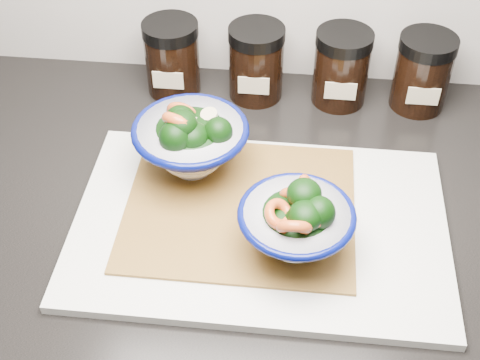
# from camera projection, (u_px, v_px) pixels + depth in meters

# --- Properties ---
(countertop) EXTENTS (3.50, 0.60, 0.04)m
(countertop) POSITION_uv_depth(u_px,v_px,m) (280.00, 220.00, 0.85)
(countertop) COLOR black
(countertop) RESTS_ON cabinet
(cutting_board) EXTENTS (0.45, 0.30, 0.01)m
(cutting_board) POSITION_uv_depth(u_px,v_px,m) (260.00, 225.00, 0.81)
(cutting_board) COLOR silver
(cutting_board) RESTS_ON countertop
(bamboo_mat) EXTENTS (0.28, 0.24, 0.00)m
(bamboo_mat) POSITION_uv_depth(u_px,v_px,m) (240.00, 207.00, 0.82)
(bamboo_mat) COLOR #A17130
(bamboo_mat) RESTS_ON cutting_board
(bowl_left) EXTENTS (0.15, 0.15, 0.11)m
(bowl_left) POSITION_uv_depth(u_px,v_px,m) (190.00, 140.00, 0.84)
(bowl_left) COLOR white
(bowl_left) RESTS_ON bamboo_mat
(bowl_right) EXTENTS (0.13, 0.13, 0.09)m
(bowl_right) POSITION_uv_depth(u_px,v_px,m) (297.00, 223.00, 0.74)
(bowl_right) COLOR white
(bowl_right) RESTS_ON bamboo_mat
(spice_jar_a) EXTENTS (0.08, 0.08, 0.11)m
(spice_jar_a) POSITION_uv_depth(u_px,v_px,m) (172.00, 57.00, 0.99)
(spice_jar_a) COLOR black
(spice_jar_a) RESTS_ON countertop
(spice_jar_b) EXTENTS (0.08, 0.08, 0.11)m
(spice_jar_b) POSITION_uv_depth(u_px,v_px,m) (256.00, 62.00, 0.98)
(spice_jar_b) COLOR black
(spice_jar_b) RESTS_ON countertop
(spice_jar_c) EXTENTS (0.08, 0.08, 0.11)m
(spice_jar_c) POSITION_uv_depth(u_px,v_px,m) (341.00, 67.00, 0.97)
(spice_jar_c) COLOR black
(spice_jar_c) RESTS_ON countertop
(spice_jar_d) EXTENTS (0.08, 0.08, 0.11)m
(spice_jar_d) POSITION_uv_depth(u_px,v_px,m) (423.00, 72.00, 0.96)
(spice_jar_d) COLOR black
(spice_jar_d) RESTS_ON countertop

